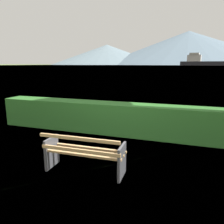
# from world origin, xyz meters

# --- Properties ---
(ground_plane) EXTENTS (1400.00, 1400.00, 0.00)m
(ground_plane) POSITION_xyz_m (0.00, 0.00, 0.00)
(ground_plane) COLOR olive
(water_surface) EXTENTS (620.00, 620.00, 0.00)m
(water_surface) POSITION_xyz_m (0.00, 306.18, 0.00)
(water_surface) COLOR #6B8EA3
(water_surface) RESTS_ON ground_plane
(park_bench) EXTENTS (1.70, 0.62, 0.87)m
(park_bench) POSITION_xyz_m (0.00, -0.06, 0.43)
(park_bench) COLOR tan
(park_bench) RESTS_ON ground_plane
(hedge_row) EXTENTS (8.71, 0.77, 1.00)m
(hedge_row) POSITION_xyz_m (0.00, 2.70, 0.50)
(hedge_row) COLOR #2D6B28
(hedge_row) RESTS_ON ground_plane
(cargo_ship_large) EXTENTS (97.82, 26.42, 16.80)m
(cargo_ship_large) POSITION_xyz_m (33.32, 319.29, 4.70)
(cargo_ship_large) COLOR #232328
(cargo_ship_large) RESTS_ON water_surface
(distant_hills) EXTENTS (799.86, 449.94, 80.54)m
(distant_hills) POSITION_xyz_m (50.61, 562.54, 34.28)
(distant_hills) COLOR slate
(distant_hills) RESTS_ON ground_plane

